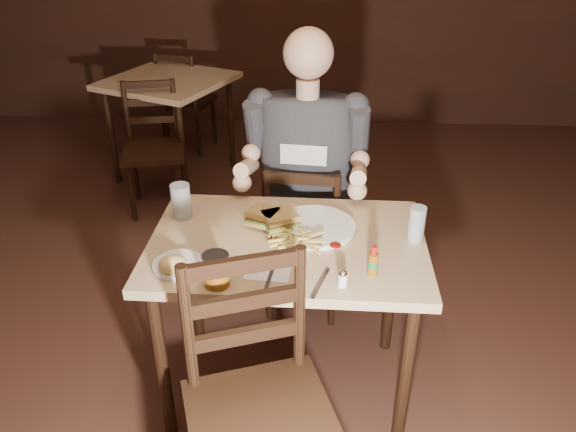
{
  "coord_description": "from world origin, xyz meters",
  "views": [
    {
      "loc": [
        0.25,
        -1.74,
        1.92
      ],
      "look_at": [
        0.15,
        0.13,
        0.85
      ],
      "focal_mm": 35.0,
      "sensor_mm": 36.0,
      "label": 1
    }
  ],
  "objects_px": {
    "diner": "(306,144)",
    "side_plate": "(178,266)",
    "bg_table": "(169,90)",
    "glass_right": "(417,224)",
    "dinner_plate": "(315,228)",
    "hot_sauce": "(373,261)",
    "bg_chair_far": "(187,100)",
    "chair_near": "(262,422)",
    "main_table": "(287,261)",
    "bg_chair_near": "(154,151)",
    "syrup_dispenser": "(216,270)",
    "chair_far": "(305,235)",
    "glass_left": "(181,201)"
  },
  "relations": [
    {
      "from": "chair_far",
      "to": "bg_table",
      "type": "bearing_deg",
      "value": -50.47
    },
    {
      "from": "diner",
      "to": "glass_left",
      "type": "xyz_separation_m",
      "value": [
        -0.5,
        -0.39,
        -0.1
      ]
    },
    {
      "from": "bg_table",
      "to": "side_plate",
      "type": "distance_m",
      "value": 2.44
    },
    {
      "from": "syrup_dispenser",
      "to": "bg_chair_far",
      "type": "bearing_deg",
      "value": 105.34
    },
    {
      "from": "bg_table",
      "to": "hot_sauce",
      "type": "bearing_deg",
      "value": -61.45
    },
    {
      "from": "main_table",
      "to": "glass_right",
      "type": "relative_size",
      "value": 7.5
    },
    {
      "from": "glass_left",
      "to": "bg_chair_near",
      "type": "bearing_deg",
      "value": 110.46
    },
    {
      "from": "bg_chair_far",
      "to": "syrup_dispenser",
      "type": "height_order",
      "value": "syrup_dispenser"
    },
    {
      "from": "syrup_dispenser",
      "to": "main_table",
      "type": "bearing_deg",
      "value": 53.53
    },
    {
      "from": "chair_near",
      "to": "bg_chair_near",
      "type": "bearing_deg",
      "value": 93.9
    },
    {
      "from": "side_plate",
      "to": "bg_chair_near",
      "type": "bearing_deg",
      "value": 108.42
    },
    {
      "from": "bg_chair_near",
      "to": "chair_far",
      "type": "bearing_deg",
      "value": -56.17
    },
    {
      "from": "chair_near",
      "to": "hot_sauce",
      "type": "xyz_separation_m",
      "value": [
        0.36,
        0.42,
        0.34
      ]
    },
    {
      "from": "chair_near",
      "to": "dinner_plate",
      "type": "height_order",
      "value": "chair_near"
    },
    {
      "from": "glass_left",
      "to": "glass_right",
      "type": "bearing_deg",
      "value": -8.21
    },
    {
      "from": "syrup_dispenser",
      "to": "glass_right",
      "type": "bearing_deg",
      "value": 25.22
    },
    {
      "from": "bg_table",
      "to": "diner",
      "type": "bearing_deg",
      "value": -57.31
    },
    {
      "from": "dinner_plate",
      "to": "hot_sauce",
      "type": "bearing_deg",
      "value": -55.21
    },
    {
      "from": "side_plate",
      "to": "glass_right",
      "type": "bearing_deg",
      "value": 14.5
    },
    {
      "from": "main_table",
      "to": "chair_far",
      "type": "distance_m",
      "value": 0.65
    },
    {
      "from": "side_plate",
      "to": "dinner_plate",
      "type": "bearing_deg",
      "value": 30.4
    },
    {
      "from": "glass_right",
      "to": "hot_sauce",
      "type": "distance_m",
      "value": 0.3
    },
    {
      "from": "hot_sauce",
      "to": "bg_chair_far",
      "type": "bearing_deg",
      "value": 113.83
    },
    {
      "from": "bg_chair_far",
      "to": "hot_sauce",
      "type": "distance_m",
      "value": 3.22
    },
    {
      "from": "glass_left",
      "to": "syrup_dispenser",
      "type": "relative_size",
      "value": 1.24
    },
    {
      "from": "dinner_plate",
      "to": "glass_right",
      "type": "distance_m",
      "value": 0.39
    },
    {
      "from": "bg_table",
      "to": "glass_right",
      "type": "relative_size",
      "value": 7.35
    },
    {
      "from": "bg_chair_near",
      "to": "syrup_dispenser",
      "type": "xyz_separation_m",
      "value": [
        0.76,
        -1.91,
        0.4
      ]
    },
    {
      "from": "main_table",
      "to": "hot_sauce",
      "type": "xyz_separation_m",
      "value": [
        0.31,
        -0.21,
        0.15
      ]
    },
    {
      "from": "bg_table",
      "to": "chair_far",
      "type": "xyz_separation_m",
      "value": [
        1.04,
        -1.57,
        -0.25
      ]
    },
    {
      "from": "hot_sauce",
      "to": "glass_right",
      "type": "bearing_deg",
      "value": 52.22
    },
    {
      "from": "bg_table",
      "to": "chair_near",
      "type": "xyz_separation_m",
      "value": [
        0.94,
        -2.79,
        -0.19
      ]
    },
    {
      "from": "glass_left",
      "to": "glass_right",
      "type": "xyz_separation_m",
      "value": [
        0.93,
        -0.13,
        -0.0
      ]
    },
    {
      "from": "main_table",
      "to": "side_plate",
      "type": "height_order",
      "value": "side_plate"
    },
    {
      "from": "chair_near",
      "to": "side_plate",
      "type": "distance_m",
      "value": 0.61
    },
    {
      "from": "chair_far",
      "to": "chair_near",
      "type": "bearing_deg",
      "value": 90.75
    },
    {
      "from": "diner",
      "to": "side_plate",
      "type": "bearing_deg",
      "value": -114.41
    },
    {
      "from": "bg_chair_near",
      "to": "dinner_plate",
      "type": "distance_m",
      "value": 1.91
    },
    {
      "from": "bg_chair_near",
      "to": "side_plate",
      "type": "distance_m",
      "value": 1.94
    },
    {
      "from": "bg_chair_far",
      "to": "glass_right",
      "type": "xyz_separation_m",
      "value": [
        1.47,
        -2.69,
        0.42
      ]
    },
    {
      "from": "hot_sauce",
      "to": "chair_far",
      "type": "bearing_deg",
      "value": 107.03
    },
    {
      "from": "glass_right",
      "to": "glass_left",
      "type": "bearing_deg",
      "value": 171.79
    },
    {
      "from": "main_table",
      "to": "bg_chair_far",
      "type": "distance_m",
      "value": 2.9
    },
    {
      "from": "bg_chair_far",
      "to": "side_plate",
      "type": "xyz_separation_m",
      "value": [
        0.6,
        -2.92,
        0.35
      ]
    },
    {
      "from": "bg_table",
      "to": "chair_far",
      "type": "height_order",
      "value": "chair_far"
    },
    {
      "from": "chair_far",
      "to": "diner",
      "type": "xyz_separation_m",
      "value": [
        -0.01,
        -0.05,
        0.52
      ]
    },
    {
      "from": "main_table",
      "to": "syrup_dispenser",
      "type": "bearing_deg",
      "value": -127.64
    },
    {
      "from": "bg_chair_far",
      "to": "dinner_plate",
      "type": "bearing_deg",
      "value": 126.54
    },
    {
      "from": "chair_far",
      "to": "side_plate",
      "type": "height_order",
      "value": "chair_far"
    },
    {
      "from": "diner",
      "to": "side_plate",
      "type": "xyz_separation_m",
      "value": [
        -0.43,
        -0.75,
        -0.17
      ]
    }
  ]
}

